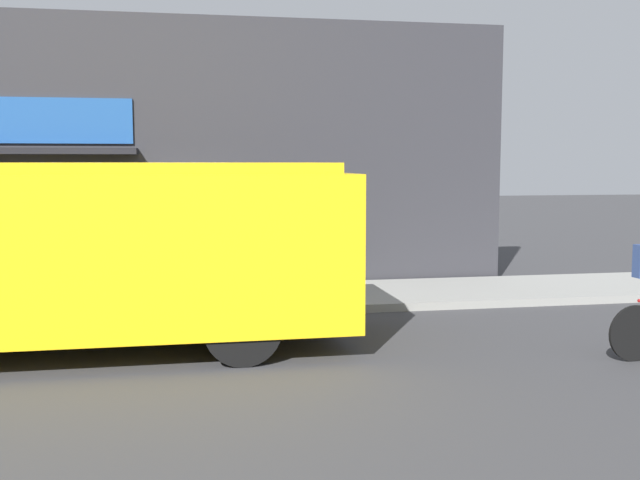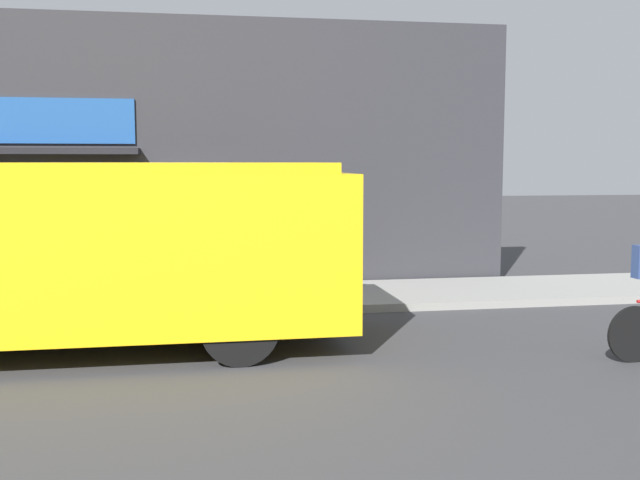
# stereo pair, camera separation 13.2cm
# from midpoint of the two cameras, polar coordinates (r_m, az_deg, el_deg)

# --- Properties ---
(ground_plane) EXTENTS (70.00, 70.00, 0.00)m
(ground_plane) POSITION_cam_midpoint_polar(r_m,az_deg,el_deg) (10.62, -13.50, -6.04)
(ground_plane) COLOR #38383A
(sidewalk) EXTENTS (28.00, 2.22, 0.12)m
(sidewalk) POSITION_cam_midpoint_polar(r_m,az_deg,el_deg) (11.70, -13.17, -4.63)
(sidewalk) COLOR gray
(sidewalk) RESTS_ON ground_plane
(storefront) EXTENTS (12.57, 0.75, 4.57)m
(storefront) POSITION_cam_midpoint_polar(r_m,az_deg,el_deg) (12.75, -13.28, 6.32)
(storefront) COLOR #2D2D33
(storefront) RESTS_ON ground_plane
(school_bus) EXTENTS (6.98, 2.68, 2.17)m
(school_bus) POSITION_cam_midpoint_polar(r_m,az_deg,el_deg) (9.00, -17.97, -0.88)
(school_bus) COLOR yellow
(school_bus) RESTS_ON ground_plane
(trash_bin) EXTENTS (0.62, 0.62, 0.97)m
(trash_bin) POSITION_cam_midpoint_polar(r_m,az_deg,el_deg) (12.19, -10.86, -1.56)
(trash_bin) COLOR #2D5138
(trash_bin) RESTS_ON sidewalk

